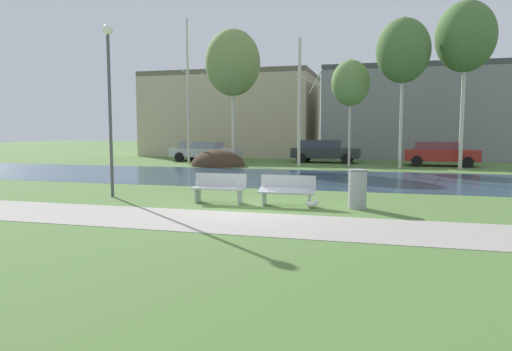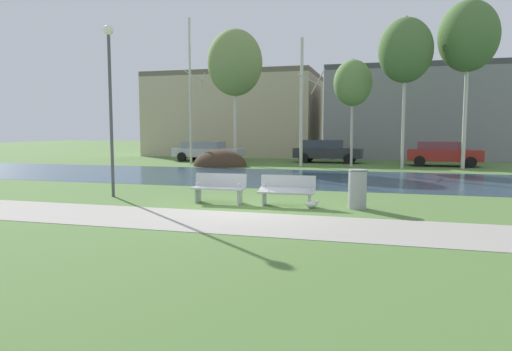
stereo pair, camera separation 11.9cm
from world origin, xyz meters
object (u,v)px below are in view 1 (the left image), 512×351
object	(u,v)px
streetlamp	(109,84)
parked_hatch_third_red	(440,153)
bench_right	(287,190)
bench_left	(219,187)
seagull	(312,204)
trash_bin	(358,188)
parked_van_nearest_silver	(205,151)
parked_sedan_second_dark	(324,151)

from	to	relation	value
streetlamp	parked_hatch_third_red	size ratio (longest dim) A/B	1.28
bench_right	streetlamp	size ratio (longest dim) A/B	0.29
bench_left	seagull	distance (m)	2.85
bench_left	bench_right	world-z (taller)	same
bench_left	bench_right	bearing A→B (deg)	0.00
bench_right	parked_hatch_third_red	bearing A→B (deg)	70.30
trash_bin	seagull	bearing A→B (deg)	-164.63
bench_left	bench_right	size ratio (longest dim) A/B	1.00
parked_hatch_third_red	trash_bin	bearing A→B (deg)	-103.62
bench_right	seagull	world-z (taller)	bench_right
bench_right	trash_bin	world-z (taller)	trash_bin
seagull	parked_van_nearest_silver	xyz separation A→B (m)	(-9.95, 17.29, 0.61)
parked_sedan_second_dark	parked_van_nearest_silver	bearing A→B (deg)	-173.49
streetlamp	parked_hatch_third_red	bearing A→B (deg)	54.30
bench_left	parked_van_nearest_silver	world-z (taller)	parked_van_nearest_silver
parked_van_nearest_silver	parked_sedan_second_dark	size ratio (longest dim) A/B	1.08
streetlamp	parked_van_nearest_silver	xyz separation A→B (m)	(-3.35, 16.74, -2.91)
parked_sedan_second_dark	parked_hatch_third_red	world-z (taller)	parked_sedan_second_dark
streetlamp	parked_hatch_third_red	world-z (taller)	streetlamp
bench_right	parked_van_nearest_silver	size ratio (longest dim) A/B	0.33
seagull	parked_hatch_third_red	size ratio (longest dim) A/B	0.10
bench_left	parked_hatch_third_red	xyz separation A→B (m)	(8.09, 16.82, 0.31)
seagull	streetlamp	size ratio (longest dim) A/B	0.08
bench_left	trash_bin	size ratio (longest dim) A/B	1.48
trash_bin	parked_hatch_third_red	distance (m)	17.22
bench_left	parked_sedan_second_dark	xyz separation A→B (m)	(1.01, 17.96, 0.32)
parked_van_nearest_silver	parked_hatch_third_red	xyz separation A→B (m)	(15.22, -0.21, 0.04)
parked_van_nearest_silver	parked_sedan_second_dark	xyz separation A→B (m)	(8.14, 0.93, 0.05)
bench_left	trash_bin	world-z (taller)	trash_bin
parked_hatch_third_red	bench_left	bearing A→B (deg)	-115.68
seagull	parked_van_nearest_silver	bearing A→B (deg)	119.93
bench_right	trash_bin	size ratio (longest dim) A/B	1.48
seagull	streetlamp	world-z (taller)	streetlamp
parked_van_nearest_silver	bench_right	bearing A→B (deg)	-61.63
parked_van_nearest_silver	parked_hatch_third_red	distance (m)	15.22
parked_hatch_third_red	seagull	bearing A→B (deg)	-107.15
trash_bin	seagull	size ratio (longest dim) A/B	2.52
streetlamp	seagull	bearing A→B (deg)	-4.73
bench_left	parked_sedan_second_dark	size ratio (longest dim) A/B	0.36
parked_van_nearest_silver	bench_left	bearing A→B (deg)	-67.28
bench_left	streetlamp	distance (m)	4.95
parked_van_nearest_silver	parked_hatch_third_red	bearing A→B (deg)	-0.81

